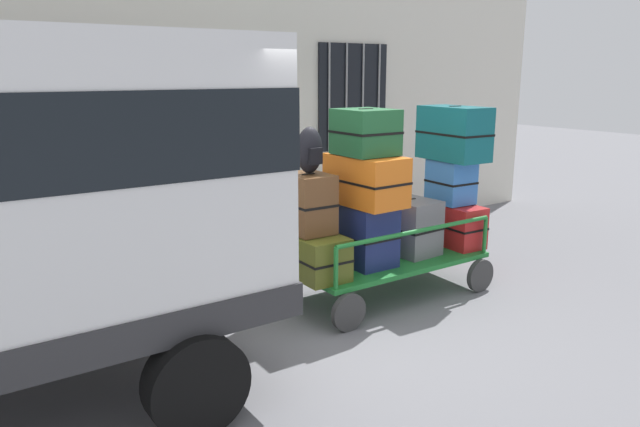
{
  "coord_description": "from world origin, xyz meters",
  "views": [
    {
      "loc": [
        -3.16,
        -4.51,
        2.36
      ],
      "look_at": [
        0.03,
        0.13,
        1.02
      ],
      "focal_mm": 33.47,
      "sensor_mm": 36.0,
      "label": 1
    }
  ],
  "objects_px": {
    "suitcase_midright_middle": "(451,182)",
    "suitcase_midright_top": "(454,133)",
    "suitcase_midright_bottom": "(450,223)",
    "backpack": "(310,151)",
    "suitcase_midleft_bottom": "(361,233)",
    "suitcase_center_bottom": "(409,226)",
    "suitcase_midleft_top": "(365,132)",
    "suitcase_left_middle": "(308,203)",
    "suitcase_midleft_middle": "(366,180)",
    "luggage_cart": "(386,264)",
    "suitcase_left_bottom": "(310,254)"
  },
  "relations": [
    {
      "from": "suitcase_midleft_top",
      "to": "suitcase_midright_top",
      "type": "height_order",
      "value": "suitcase_midleft_top"
    },
    {
      "from": "suitcase_center_bottom",
      "to": "suitcase_midright_bottom",
      "type": "bearing_deg",
      "value": 0.98
    },
    {
      "from": "suitcase_midleft_middle",
      "to": "suitcase_left_middle",
      "type": "bearing_deg",
      "value": 173.71
    },
    {
      "from": "suitcase_midright_bottom",
      "to": "backpack",
      "type": "distance_m",
      "value": 2.16
    },
    {
      "from": "suitcase_left_bottom",
      "to": "suitcase_left_middle",
      "type": "xyz_separation_m",
      "value": [
        0.0,
        0.03,
        0.5
      ]
    },
    {
      "from": "suitcase_midleft_bottom",
      "to": "backpack",
      "type": "xyz_separation_m",
      "value": [
        -0.63,
        -0.01,
        0.9
      ]
    },
    {
      "from": "suitcase_left_bottom",
      "to": "suitcase_midleft_middle",
      "type": "xyz_separation_m",
      "value": [
        0.65,
        -0.04,
        0.67
      ]
    },
    {
      "from": "suitcase_left_bottom",
      "to": "suitcase_midright_middle",
      "type": "bearing_deg",
      "value": 0.57
    },
    {
      "from": "suitcase_center_bottom",
      "to": "backpack",
      "type": "relative_size",
      "value": 1.48
    },
    {
      "from": "suitcase_center_bottom",
      "to": "suitcase_midleft_top",
      "type": "bearing_deg",
      "value": -178.55
    },
    {
      "from": "luggage_cart",
      "to": "suitcase_midright_top",
      "type": "height_order",
      "value": "suitcase_midright_top"
    },
    {
      "from": "suitcase_midright_top",
      "to": "backpack",
      "type": "relative_size",
      "value": 1.9
    },
    {
      "from": "suitcase_midleft_middle",
      "to": "suitcase_center_bottom",
      "type": "distance_m",
      "value": 0.87
    },
    {
      "from": "luggage_cart",
      "to": "backpack",
      "type": "distance_m",
      "value": 1.61
    },
    {
      "from": "suitcase_midleft_middle",
      "to": "suitcase_midright_middle",
      "type": "xyz_separation_m",
      "value": [
        1.29,
        0.06,
        -0.16
      ]
    },
    {
      "from": "luggage_cart",
      "to": "suitcase_midleft_middle",
      "type": "xyz_separation_m",
      "value": [
        -0.32,
        -0.03,
        0.95
      ]
    },
    {
      "from": "suitcase_midright_middle",
      "to": "suitcase_left_bottom",
      "type": "bearing_deg",
      "value": -179.43
    },
    {
      "from": "suitcase_left_middle",
      "to": "suitcase_center_bottom",
      "type": "bearing_deg",
      "value": -1.51
    },
    {
      "from": "suitcase_midleft_bottom",
      "to": "suitcase_midright_bottom",
      "type": "distance_m",
      "value": 1.3
    },
    {
      "from": "suitcase_midleft_bottom",
      "to": "suitcase_midright_middle",
      "type": "height_order",
      "value": "suitcase_midright_middle"
    },
    {
      "from": "suitcase_midright_bottom",
      "to": "suitcase_midright_middle",
      "type": "height_order",
      "value": "suitcase_midright_middle"
    },
    {
      "from": "suitcase_midright_bottom",
      "to": "suitcase_midleft_bottom",
      "type": "bearing_deg",
      "value": 178.96
    },
    {
      "from": "suitcase_left_middle",
      "to": "suitcase_midleft_middle",
      "type": "relative_size",
      "value": 0.68
    },
    {
      "from": "suitcase_midright_middle",
      "to": "suitcase_midright_top",
      "type": "xyz_separation_m",
      "value": [
        0.0,
        -0.0,
        0.55
      ]
    },
    {
      "from": "suitcase_left_bottom",
      "to": "suitcase_midleft_bottom",
      "type": "bearing_deg",
      "value": 2.72
    },
    {
      "from": "suitcase_midright_bottom",
      "to": "backpack",
      "type": "xyz_separation_m",
      "value": [
        -1.93,
        0.02,
        0.98
      ]
    },
    {
      "from": "suitcase_midleft_bottom",
      "to": "suitcase_center_bottom",
      "type": "relative_size",
      "value": 1.16
    },
    {
      "from": "luggage_cart",
      "to": "suitcase_left_bottom",
      "type": "xyz_separation_m",
      "value": [
        -0.97,
        0.01,
        0.28
      ]
    },
    {
      "from": "luggage_cart",
      "to": "suitcase_center_bottom",
      "type": "bearing_deg",
      "value": 0.71
    },
    {
      "from": "suitcase_left_middle",
      "to": "suitcase_midright_bottom",
      "type": "bearing_deg",
      "value": -0.68
    },
    {
      "from": "suitcase_left_middle",
      "to": "suitcase_midright_top",
      "type": "relative_size",
      "value": 0.69
    },
    {
      "from": "suitcase_midright_bottom",
      "to": "suitcase_midright_top",
      "type": "xyz_separation_m",
      "value": [
        -0.0,
        0.01,
        1.04
      ]
    },
    {
      "from": "suitcase_left_bottom",
      "to": "backpack",
      "type": "relative_size",
      "value": 1.95
    },
    {
      "from": "suitcase_center_bottom",
      "to": "suitcase_left_bottom",
      "type": "bearing_deg",
      "value": 179.83
    },
    {
      "from": "suitcase_midleft_top",
      "to": "suitcase_midright_top",
      "type": "relative_size",
      "value": 0.68
    },
    {
      "from": "luggage_cart",
      "to": "suitcase_midleft_bottom",
      "type": "bearing_deg",
      "value": 173.21
    },
    {
      "from": "suitcase_left_bottom",
      "to": "suitcase_midright_bottom",
      "type": "xyz_separation_m",
      "value": [
        1.94,
        0.01,
        0.03
      ]
    },
    {
      "from": "suitcase_midleft_bottom",
      "to": "suitcase_midright_top",
      "type": "distance_m",
      "value": 1.61
    },
    {
      "from": "luggage_cart",
      "to": "suitcase_left_bottom",
      "type": "bearing_deg",
      "value": 179.54
    },
    {
      "from": "suitcase_left_middle",
      "to": "suitcase_midright_middle",
      "type": "distance_m",
      "value": 1.94
    },
    {
      "from": "suitcase_left_bottom",
      "to": "suitcase_midleft_bottom",
      "type": "height_order",
      "value": "suitcase_midleft_bottom"
    },
    {
      "from": "luggage_cart",
      "to": "suitcase_midright_top",
      "type": "bearing_deg",
      "value": 1.31
    },
    {
      "from": "luggage_cart",
      "to": "suitcase_midright_bottom",
      "type": "height_order",
      "value": "suitcase_midright_bottom"
    },
    {
      "from": "suitcase_midright_bottom",
      "to": "suitcase_midright_middle",
      "type": "relative_size",
      "value": 1.77
    },
    {
      "from": "suitcase_midright_middle",
      "to": "suitcase_midright_top",
      "type": "height_order",
      "value": "suitcase_midright_top"
    },
    {
      "from": "suitcase_midleft_middle",
      "to": "suitcase_midright_middle",
      "type": "height_order",
      "value": "suitcase_midleft_middle"
    },
    {
      "from": "suitcase_left_bottom",
      "to": "suitcase_left_middle",
      "type": "relative_size",
      "value": 1.49
    },
    {
      "from": "suitcase_left_middle",
      "to": "suitcase_midleft_bottom",
      "type": "xyz_separation_m",
      "value": [
        0.65,
        0.0,
        -0.4
      ]
    },
    {
      "from": "suitcase_midleft_bottom",
      "to": "suitcase_midleft_top",
      "type": "height_order",
      "value": "suitcase_midleft_top"
    },
    {
      "from": "luggage_cart",
      "to": "suitcase_midright_middle",
      "type": "bearing_deg",
      "value": 1.59
    }
  ]
}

